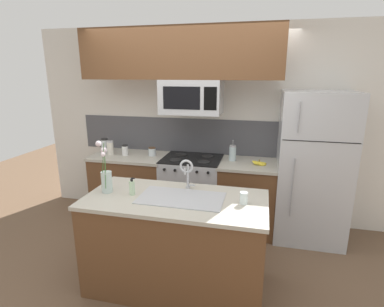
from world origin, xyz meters
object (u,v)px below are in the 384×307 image
dish_soap_bottle (132,188)px  flower_vase (106,178)px  refrigerator (312,167)px  storage_jar_medium (110,148)px  french_press (233,153)px  storage_jar_short (125,150)px  drinking_glass (244,198)px  stove_range (192,191)px  sink_faucet (187,170)px  banana_bunch (259,163)px  storage_jar_tall (105,146)px  microwave (192,97)px  storage_jar_squat (152,152)px

dish_soap_bottle → flower_vase: bearing=179.3°
refrigerator → flower_vase: bearing=-147.2°
storage_jar_medium → french_press: 1.67m
refrigerator → storage_jar_short: size_ratio=12.47×
drinking_glass → flower_vase: 1.27m
flower_vase → stove_range: bearing=67.7°
drinking_glass → flower_vase: (-1.27, -0.03, 0.08)m
dish_soap_bottle → flower_vase: size_ratio=0.33×
refrigerator → storage_jar_medium: 2.63m
storage_jar_short → french_press: size_ratio=0.54×
sink_faucet → dish_soap_bottle: sink_faucet is taller
french_press → dish_soap_bottle: (-0.78, -1.33, -0.03)m
banana_bunch → sink_faucet: bearing=-123.8°
stove_range → refrigerator: size_ratio=0.52×
storage_jar_medium → banana_bunch: 2.01m
storage_jar_medium → sink_faucet: bearing=-37.3°
refrigerator → sink_faucet: size_ratio=5.88×
refrigerator → drinking_glass: refrigerator is taller
storage_jar_short → french_press: bearing=3.6°
storage_jar_tall → storage_jar_short: (0.34, -0.07, -0.03)m
refrigerator → sink_faucet: bearing=-140.2°
stove_range → microwave: size_ratio=1.25×
microwave → drinking_glass: bearing=-58.3°
banana_bunch → french_press: bearing=160.2°
microwave → storage_jar_medium: microwave is taller
microwave → dish_soap_bottle: size_ratio=4.51×
storage_jar_short → banana_bunch: size_ratio=0.76×
drinking_glass → storage_jar_tall: bearing=147.8°
stove_range → storage_jar_short: (-0.93, -0.03, 0.52)m
flower_vase → storage_jar_short: bearing=108.3°
storage_jar_short → drinking_glass: bearing=-35.7°
storage_jar_squat → dish_soap_bottle: 1.34m
drinking_glass → sink_faucet: bearing=160.8°
microwave → drinking_glass: size_ratio=7.14×
stove_range → storage_jar_medium: storage_jar_medium is taller
storage_jar_tall → storage_jar_squat: storage_jar_tall is taller
stove_range → sink_faucet: bearing=-79.2°
stove_range → microwave: (0.00, -0.02, 1.25)m
storage_jar_medium → dish_soap_bottle: storage_jar_medium is taller
refrigerator → storage_jar_tall: size_ratio=8.84×
sink_faucet → flower_vase: bearing=-162.8°
storage_jar_tall → drinking_glass: size_ratio=1.95×
storage_jar_squat → sink_faucet: 1.33m
microwave → dish_soap_bottle: 1.47m
storage_jar_short → flower_vase: flower_vase is taller
banana_bunch → french_press: (-0.34, 0.12, 0.08)m
refrigerator → banana_bunch: 0.63m
stove_range → storage_jar_short: storage_jar_short is taller
microwave → sink_faucet: (0.20, -1.02, -0.60)m
stove_range → refrigerator: (1.48, 0.02, 0.44)m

